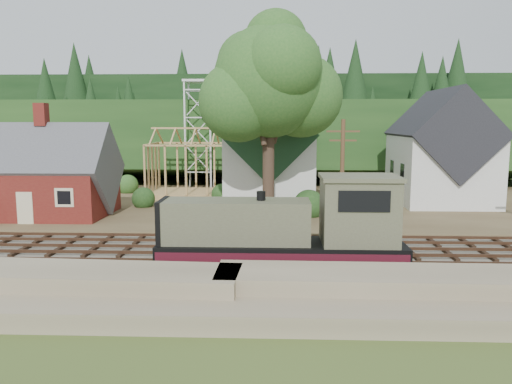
{
  "coord_description": "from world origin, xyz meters",
  "views": [
    {
      "loc": [
        2.49,
        -28.2,
        7.81
      ],
      "look_at": [
        1.2,
        6.0,
        3.0
      ],
      "focal_mm": 35.0,
      "sensor_mm": 36.0,
      "label": 1
    }
  ],
  "objects": [
    {
      "name": "car_blue",
      "position": [
        -12.34,
        13.01,
        0.84
      ],
      "size": [
        1.31,
        3.19,
        1.08
      ],
      "primitive_type": "imported",
      "rotation": [
        0.0,
        0.0,
        0.01
      ],
      "color": "#618CD1",
      "rests_on": "village_flat"
    },
    {
      "name": "church",
      "position": [
        2.0,
        19.68,
        5.18
      ],
      "size": [
        8.4,
        15.17,
        13.0
      ],
      "color": "silver",
      "rests_on": "village_flat"
    },
    {
      "name": "timber_frame",
      "position": [
        -6.0,
        22.0,
        3.27
      ],
      "size": [
        8.2,
        6.2,
        6.99
      ],
      "color": "tan",
      "rests_on": "village_flat"
    },
    {
      "name": "big_tree",
      "position": [
        2.17,
        10.08,
        10.22
      ],
      "size": [
        10.9,
        8.4,
        14.7
      ],
      "color": "#38281E",
      "rests_on": "village_flat"
    },
    {
      "name": "depot",
      "position": [
        -16.0,
        11.0,
        3.21
      ],
      "size": [
        10.8,
        7.41,
        9.0
      ],
      "color": "#5F1715",
      "rests_on": "village_flat"
    },
    {
      "name": "hillside",
      "position": [
        0.0,
        42.0,
        0.0
      ],
      "size": [
        70.0,
        28.96,
        12.74
      ],
      "primitive_type": "cube",
      "rotation": [
        -0.17,
        0.0,
        0.0
      ],
      "color": "#1E3F19",
      "rests_on": "ground"
    },
    {
      "name": "railroad_bed",
      "position": [
        0.0,
        0.0,
        0.08
      ],
      "size": [
        64.0,
        11.0,
        0.16
      ],
      "primitive_type": "cube",
      "color": "#726B5B",
      "rests_on": "ground"
    },
    {
      "name": "village_flat",
      "position": [
        0.0,
        18.0,
        0.15
      ],
      "size": [
        64.0,
        26.0,
        0.3
      ],
      "primitive_type": "cube",
      "color": "brown",
      "rests_on": "ground"
    },
    {
      "name": "farmhouse",
      "position": [
        18.0,
        19.0,
        4.87
      ],
      "size": [
        8.4,
        10.8,
        10.6
      ],
      "color": "silver",
      "rests_on": "village_flat"
    },
    {
      "name": "ground",
      "position": [
        0.0,
        0.0,
        0.0
      ],
      "size": [
        140.0,
        140.0,
        0.0
      ],
      "primitive_type": "plane",
      "color": "#384C1E",
      "rests_on": "ground"
    },
    {
      "name": "lattice_tower",
      "position": [
        -6.0,
        28.0,
        10.03
      ],
      "size": [
        3.2,
        3.2,
        12.12
      ],
      "color": "silver",
      "rests_on": "village_flat"
    },
    {
      "name": "locomotive",
      "position": [
        3.32,
        -3.0,
        2.19
      ],
      "size": [
        12.47,
        3.12,
        4.98
      ],
      "color": "black",
      "rests_on": "railroad_bed"
    },
    {
      "name": "ridge",
      "position": [
        0.0,
        58.0,
        0.0
      ],
      "size": [
        80.0,
        20.0,
        12.0
      ],
      "primitive_type": "cube",
      "color": "black",
      "rests_on": "ground"
    },
    {
      "name": "embankment",
      "position": [
        0.0,
        -8.5,
        0.0
      ],
      "size": [
        64.0,
        5.0,
        1.6
      ],
      "primitive_type": "cube",
      "color": "#7F7259",
      "rests_on": "ground"
    },
    {
      "name": "telegraph_pole_near",
      "position": [
        7.0,
        5.2,
        4.25
      ],
      "size": [
        2.2,
        0.28,
        8.0
      ],
      "color": "#4C331E",
      "rests_on": "ground"
    }
  ]
}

